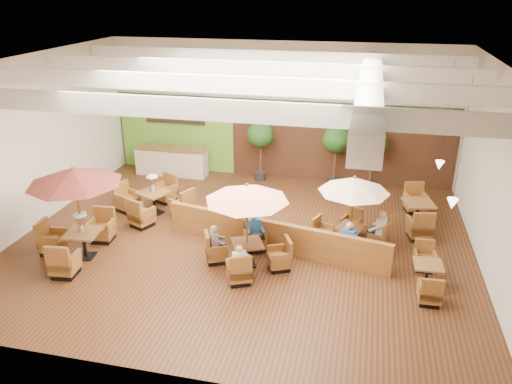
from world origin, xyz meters
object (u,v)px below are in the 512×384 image
(table_3, at_px, (154,202))
(diner_4, at_px, (380,226))
(table_1, at_px, (247,210))
(topiary_1, at_px, (336,142))
(table_2, at_px, (353,198))
(diner_1, at_px, (255,227))
(service_counter, at_px, (172,161))
(table_0, at_px, (74,194))
(diner_0, at_px, (239,259))
(diner_3, at_px, (350,237))
(topiary_0, at_px, (260,137))
(table_4, at_px, (427,275))
(table_5, at_px, (417,214))
(topiary_2, at_px, (373,145))
(diner_2, at_px, (216,239))
(booth_divider, at_px, (273,236))

(table_3, bearing_deg, diner_4, 16.92)
(table_1, height_order, topiary_1, table_1)
(table_2, xyz_separation_m, table_3, (-6.83, 0.87, -1.16))
(table_3, height_order, diner_1, table_3)
(service_counter, xyz_separation_m, table_2, (7.69, -4.66, 1.02))
(table_2, relative_size, diner_4, 2.95)
(table_0, xyz_separation_m, diner_0, (4.87, -0.32, -1.30))
(service_counter, relative_size, table_2, 1.25)
(table_1, height_order, diner_1, table_1)
(topiary_1, distance_m, diner_3, 5.88)
(table_2, relative_size, topiary_0, 0.98)
(table_1, xyz_separation_m, table_2, (2.81, 1.82, -0.14))
(table_4, relative_size, table_5, 0.77)
(diner_0, bearing_deg, table_0, 142.82)
(topiary_2, bearing_deg, diner_0, -113.59)
(topiary_2, bearing_deg, table_2, -96.03)
(diner_0, bearing_deg, diner_3, 0.72)
(diner_0, height_order, diner_1, diner_1)
(topiary_2, bearing_deg, diner_3, -95.14)
(table_0, relative_size, diner_3, 3.70)
(diner_2, bearing_deg, diner_1, 107.47)
(diner_0, bearing_deg, booth_divider, 40.32)
(table_0, relative_size, topiary_0, 1.16)
(table_2, relative_size, topiary_1, 0.97)
(diner_0, bearing_deg, service_counter, 89.92)
(table_2, distance_m, diner_0, 4.03)
(table_0, xyz_separation_m, table_1, (4.87, 0.61, -0.28))
(table_0, distance_m, table_1, 4.91)
(diner_1, xyz_separation_m, diner_3, (2.81, 0.04, -0.01))
(service_counter, distance_m, table_5, 10.16)
(table_3, xyz_separation_m, diner_2, (3.09, -2.69, 0.28))
(table_2, bearing_deg, topiary_1, 121.23)
(table_3, bearing_deg, service_counter, 126.01)
(table_0, bearing_deg, topiary_0, 57.04)
(topiary_0, xyz_separation_m, diner_0, (1.08, -7.61, -1.11))
(service_counter, xyz_separation_m, table_0, (0.01, -7.09, 1.44))
(table_0, height_order, topiary_2, table_0)
(table_5, height_order, diner_1, diner_1)
(diner_4, bearing_deg, booth_divider, 119.91)
(table_4, bearing_deg, diner_2, 178.13)
(table_0, xyz_separation_m, table_2, (7.68, 2.43, -0.42))
(topiary_0, bearing_deg, diner_1, -79.32)
(table_1, relative_size, diner_4, 3.27)
(service_counter, bearing_deg, topiary_1, 1.69)
(table_1, relative_size, topiary_0, 1.08)
(topiary_0, height_order, diner_3, topiary_0)
(service_counter, bearing_deg, diner_2, -58.69)
(topiary_1, height_order, diner_2, topiary_1)
(service_counter, height_order, topiary_1, topiary_1)
(topiary_1, xyz_separation_m, topiary_2, (1.41, 0.00, -0.04))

